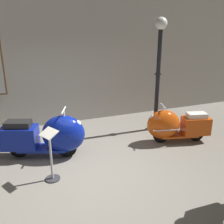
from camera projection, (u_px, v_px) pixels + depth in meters
ground_plane at (91, 178)px, 4.78m from camera, size 60.00×60.00×0.00m
showroom_back_wall at (51, 61)px, 6.98m from camera, size 18.00×0.63×3.64m
scooter_0 at (50, 136)px, 5.44m from camera, size 1.85×1.09×1.09m
scooter_1 at (173, 125)px, 6.18m from camera, size 1.62×0.82×0.95m
lamppost at (158, 67)px, 6.56m from camera, size 0.31×0.31×2.96m
info_stanchion at (51, 160)px, 4.62m from camera, size 0.34×0.39×1.00m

